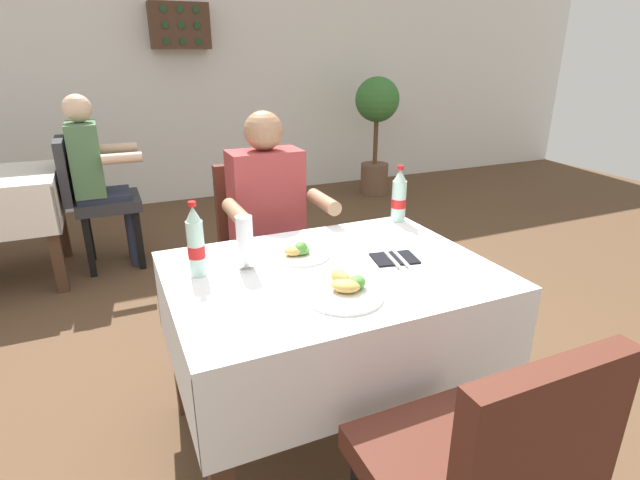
{
  "coord_description": "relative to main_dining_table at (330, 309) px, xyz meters",
  "views": [
    {
      "loc": [
        -0.66,
        -1.52,
        1.51
      ],
      "look_at": [
        0.06,
        0.09,
        0.84
      ],
      "focal_mm": 27.49,
      "sensor_mm": 36.0,
      "label": 1
    }
  ],
  "objects": [
    {
      "name": "chair_far_diner_seat",
      "position": [
        0.0,
        0.83,
        -0.03
      ],
      "size": [
        0.44,
        0.5,
        0.97
      ],
      "color": "#4C2319",
      "rests_on": "ground"
    },
    {
      "name": "chair_near_camera_side",
      "position": [
        0.0,
        -0.83,
        -0.03
      ],
      "size": [
        0.44,
        0.5,
        0.97
      ],
      "color": "#4C2319",
      "rests_on": "ground"
    },
    {
      "name": "cola_bottle_secondary",
      "position": [
        0.53,
        0.38,
        0.29
      ],
      "size": [
        0.07,
        0.07,
        0.27
      ],
      "color": "silver",
      "rests_on": "main_dining_table"
    },
    {
      "name": "potted_plant_corner",
      "position": [
        2.08,
        3.25,
        0.25
      ],
      "size": [
        0.48,
        0.48,
        1.28
      ],
      "color": "brown",
      "rests_on": "ground"
    },
    {
      "name": "cola_bottle_primary",
      "position": [
        -0.46,
        0.14,
        0.29
      ],
      "size": [
        0.06,
        0.06,
        0.28
      ],
      "color": "silver",
      "rests_on": "main_dining_table"
    },
    {
      "name": "wall_bottle_rack",
      "position": [
        0.14,
        3.76,
        1.17
      ],
      "size": [
        0.56,
        0.21,
        0.42
      ],
      "color": "#472D1E"
    },
    {
      "name": "plate_near_camera",
      "position": [
        -0.04,
        -0.21,
        0.19
      ],
      "size": [
        0.26,
        0.26,
        0.07
      ],
      "color": "white",
      "rests_on": "main_dining_table"
    },
    {
      "name": "main_dining_table",
      "position": [
        0.0,
        0.0,
        0.0
      ],
      "size": [
        1.19,
        0.89,
        0.76
      ],
      "color": "white",
      "rests_on": "ground"
    },
    {
      "name": "seated_diner_far",
      "position": [
        0.0,
        0.73,
        0.12
      ],
      "size": [
        0.5,
        0.46,
        1.26
      ],
      "color": "#282D42",
      "rests_on": "ground"
    },
    {
      "name": "ground_plane",
      "position": [
        -0.06,
        0.01,
        -0.59
      ],
      "size": [
        11.0,
        11.0,
        0.0
      ],
      "primitive_type": "plane",
      "color": "brown"
    },
    {
      "name": "beer_glass_left",
      "position": [
        -0.29,
        0.13,
        0.28
      ],
      "size": [
        0.07,
        0.07,
        0.21
      ],
      "color": "white",
      "rests_on": "main_dining_table"
    },
    {
      "name": "plate_far_diner",
      "position": [
        -0.07,
        0.16,
        0.19
      ],
      "size": [
        0.23,
        0.23,
        0.06
      ],
      "color": "white",
      "rests_on": "main_dining_table"
    },
    {
      "name": "napkin_cutlery_set",
      "position": [
        0.27,
        -0.02,
        0.18
      ],
      "size": [
        0.19,
        0.2,
        0.01
      ],
      "color": "black",
      "rests_on": "main_dining_table"
    },
    {
      "name": "background_patron",
      "position": [
        -0.78,
        2.28,
        0.12
      ],
      "size": [
        0.46,
        0.5,
        1.26
      ],
      "color": "#282D42",
      "rests_on": "ground"
    },
    {
      "name": "background_chair_right",
      "position": [
        -0.83,
        2.28,
        -0.03
      ],
      "size": [
        0.5,
        0.44,
        0.97
      ],
      "color": "#2D2D33",
      "rests_on": "ground"
    },
    {
      "name": "back_wall",
      "position": [
        -0.06,
        3.93,
        0.96
      ],
      "size": [
        11.0,
        0.12,
        3.09
      ],
      "primitive_type": "cube",
      "color": "white",
      "rests_on": "ground"
    }
  ]
}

